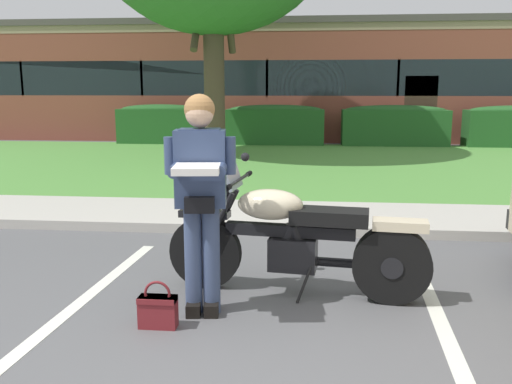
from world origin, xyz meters
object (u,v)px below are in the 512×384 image
at_px(motorcycle, 305,240).
at_px(hedge_center_left, 275,124).
at_px(rider_person, 201,188).
at_px(hedge_center_right, 394,125).
at_px(brick_building, 278,82).
at_px(handbag, 158,309).
at_px(hedge_left, 161,124).

height_order(motorcycle, hedge_center_left, motorcycle).
distance_m(rider_person, hedge_center_right, 12.96).
height_order(rider_person, brick_building, brick_building).
relative_size(handbag, hedge_center_left, 0.12).
bearing_deg(hedge_center_left, rider_person, -88.91).
xyz_separation_m(handbag, hedge_left, (-3.50, 12.81, 0.51)).
bearing_deg(handbag, hedge_center_left, 89.81).
bearing_deg(motorcycle, hedge_center_left, 94.87).
height_order(hedge_center_right, brick_building, brick_building).
height_order(handbag, hedge_center_right, hedge_center_right).
xyz_separation_m(rider_person, brick_building, (-0.57, 19.20, 0.95)).
distance_m(handbag, hedge_center_left, 12.82).
height_order(rider_person, hedge_center_left, rider_person).
height_order(rider_person, hedge_left, rider_person).
bearing_deg(brick_building, hedge_center_left, -87.17).
xyz_separation_m(rider_person, handbag, (-0.28, -0.29, -0.86)).
xyz_separation_m(motorcycle, hedge_center_left, (-1.03, 12.05, 0.16)).
bearing_deg(handbag, hedge_left, 105.27).
height_order(motorcycle, hedge_center_right, motorcycle).
bearing_deg(motorcycle, hedge_center_right, 78.23).
bearing_deg(hedge_center_right, hedge_center_left, 180.00).
distance_m(handbag, hedge_center_right, 13.31).
relative_size(rider_person, hedge_center_left, 0.58).
height_order(motorcycle, hedge_left, motorcycle).
bearing_deg(hedge_left, hedge_center_right, -0.00).
bearing_deg(hedge_left, handbag, -74.73).
bearing_deg(hedge_left, motorcycle, -69.25).
xyz_separation_m(motorcycle, brick_building, (-1.36, 18.73, 1.47)).
bearing_deg(motorcycle, rider_person, -149.20).
relative_size(hedge_left, hedge_center_left, 0.88).
height_order(rider_person, handbag, rider_person).
bearing_deg(rider_person, motorcycle, 30.80).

